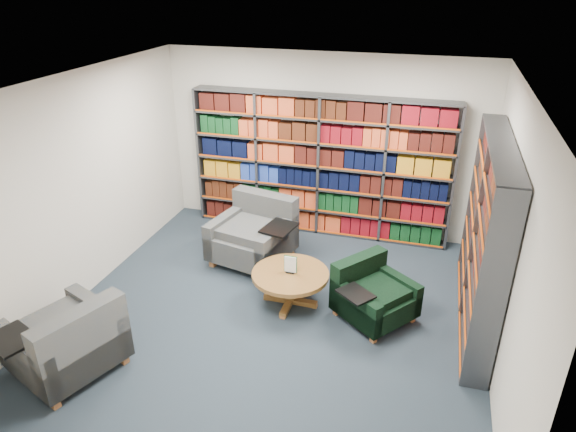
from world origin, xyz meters
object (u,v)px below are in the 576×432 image
(chair_teal_left, at_px, (256,235))
(chair_teal_front, at_px, (69,344))
(chair_green_right, at_px, (371,295))
(coffee_table, at_px, (290,279))

(chair_teal_left, relative_size, chair_teal_front, 1.00)
(chair_teal_left, relative_size, chair_green_right, 1.16)
(chair_teal_left, distance_m, chair_green_right, 2.04)
(chair_teal_front, bearing_deg, coffee_table, 44.64)
(chair_green_right, bearing_deg, chair_teal_front, -146.77)
(chair_teal_front, xyz_separation_m, coffee_table, (1.85, 1.83, 0.01))
(chair_green_right, distance_m, coffee_table, 1.01)
(chair_teal_left, xyz_separation_m, chair_green_right, (1.81, -0.94, -0.08))
(chair_green_right, bearing_deg, coffee_table, -177.62)
(chair_teal_left, relative_size, coffee_table, 1.34)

